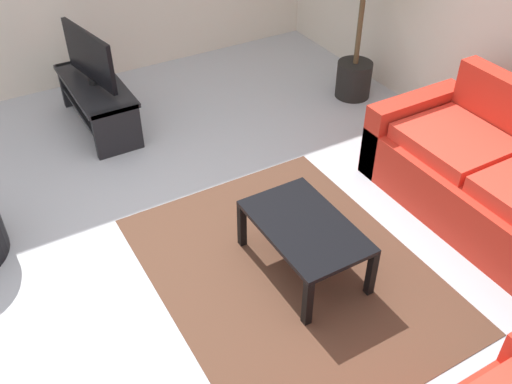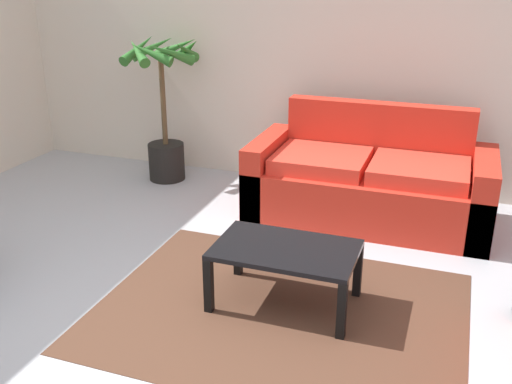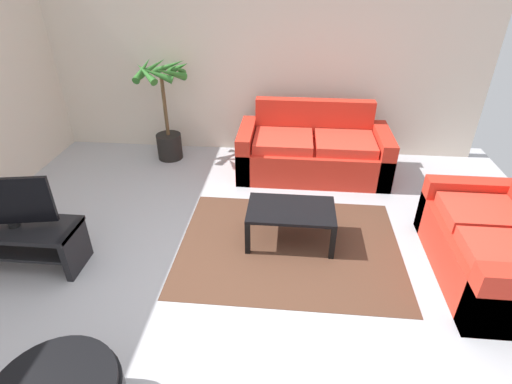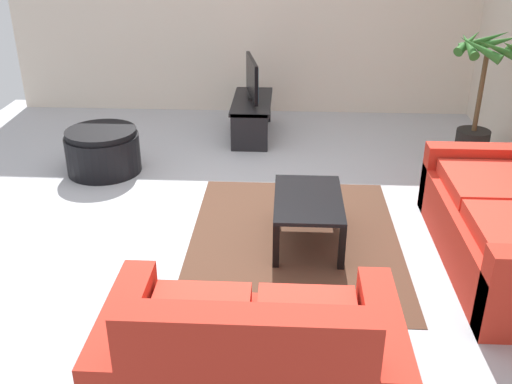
% 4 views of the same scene
% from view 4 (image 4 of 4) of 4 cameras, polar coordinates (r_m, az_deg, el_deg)
% --- Properties ---
extents(ground_plane, '(6.60, 6.60, 0.00)m').
position_cam_4_polar(ground_plane, '(5.22, -3.62, -1.95)').
color(ground_plane, '#B2B2B7').
extents(wall_left, '(0.06, 6.00, 2.70)m').
position_cam_4_polar(wall_left, '(7.69, -1.31, 17.67)').
color(wall_left, beige).
rests_on(wall_left, ground).
extents(couch_loveseat, '(0.90, 1.51, 0.90)m').
position_cam_4_polar(couch_loveseat, '(3.14, -0.48, -16.75)').
color(couch_loveseat, red).
rests_on(couch_loveseat, ground).
extents(tv_stand, '(1.10, 0.45, 0.44)m').
position_cam_4_polar(tv_stand, '(6.96, -0.39, 7.83)').
color(tv_stand, black).
rests_on(tv_stand, ground).
extents(tv, '(0.79, 0.19, 0.49)m').
position_cam_4_polar(tv, '(6.84, -0.37, 11.07)').
color(tv, black).
rests_on(tv, tv_stand).
extents(coffee_table, '(0.86, 0.54, 0.39)m').
position_cam_4_polar(coffee_table, '(4.63, 5.13, -1.14)').
color(coffee_table, black).
rests_on(coffee_table, ground).
extents(area_rug, '(2.20, 1.70, 0.01)m').
position_cam_4_polar(area_rug, '(4.79, 3.78, -4.64)').
color(area_rug, '#513323').
rests_on(area_rug, ground).
extents(potted_palm, '(0.76, 0.76, 1.39)m').
position_cam_4_polar(potted_palm, '(6.45, 21.11, 8.26)').
color(potted_palm, black).
rests_on(potted_palm, ground).
extents(ottoman, '(0.75, 0.75, 0.45)m').
position_cam_4_polar(ottoman, '(6.16, -14.75, 3.90)').
color(ottoman, black).
rests_on(ottoman, ground).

